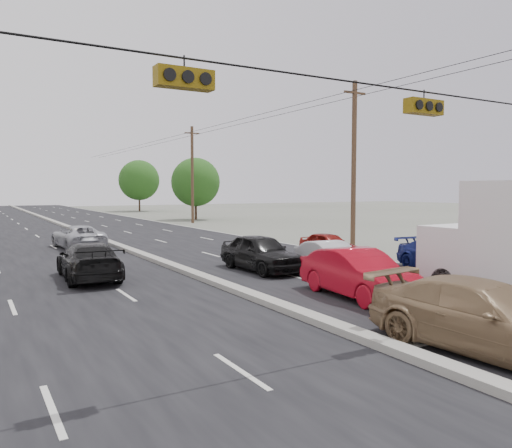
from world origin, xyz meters
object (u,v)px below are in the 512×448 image
object	(u,v)px
utility_pole_right_c	(192,174)
red_sedan	(358,274)
queue_car_b	(331,258)
oncoming_near	(89,261)
oncoming_far	(78,237)
queue_car_e	(329,245)
queue_car_a	(261,253)
queue_car_d	(444,256)
utility_pole_right_b	(354,163)
tan_sedan	(485,318)
tree_right_mid	(196,182)
tree_right_far	(139,180)

from	to	relation	value
utility_pole_right_c	red_sedan	world-z (taller)	utility_pole_right_c
utility_pole_right_c	queue_car_b	world-z (taller)	utility_pole_right_c
oncoming_near	oncoming_far	size ratio (longest dim) A/B	1.02
queue_car_e	oncoming_far	size ratio (longest dim) A/B	0.74
queue_car_a	queue_car_d	world-z (taller)	queue_car_a
utility_pole_right_b	oncoming_near	world-z (taller)	utility_pole_right_b
red_sedan	queue_car_d	world-z (taller)	red_sedan
oncoming_near	red_sedan	bearing A→B (deg)	134.26
tan_sedan	queue_car_e	bearing A→B (deg)	56.79
queue_car_a	queue_car_b	distance (m)	3.03
utility_pole_right_c	tan_sedan	xyz separation A→B (m)	(-10.82, -41.66, -4.34)
tan_sedan	queue_car_d	distance (m)	10.94
tree_right_mid	oncoming_near	distance (m)	38.52
utility_pole_right_b	utility_pole_right_c	world-z (taller)	same
tree_right_mid	queue_car_e	bearing A→B (deg)	-101.24
queue_car_a	queue_car_d	distance (m)	7.80
tree_right_far	oncoming_near	distance (m)	61.82
tan_sedan	oncoming_near	xyz separation A→B (m)	(-5.51, 13.25, -0.04)
queue_car_b	oncoming_far	world-z (taller)	oncoming_far
tree_right_mid	queue_car_a	size ratio (longest dim) A/B	1.54
tan_sedan	queue_car_b	world-z (taller)	tan_sedan
tan_sedan	queue_car_a	size ratio (longest dim) A/B	1.14
utility_pole_right_b	queue_car_d	distance (m)	10.54
queue_car_a	oncoming_far	distance (m)	13.67
tree_right_mid	tree_right_far	xyz separation A→B (m)	(1.00, 25.00, 0.62)
queue_car_a	queue_car_d	bearing A→B (deg)	-33.73
utility_pole_right_c	tan_sedan	bearing A→B (deg)	-104.57
tan_sedan	queue_car_b	size ratio (longest dim) A/B	1.30
oncoming_near	oncoming_far	bearing A→B (deg)	-95.64
utility_pole_right_c	tree_right_far	size ratio (longest dim) A/B	1.23
utility_pole_right_b	queue_car_e	xyz separation A→B (m)	(-3.99, -2.67, -4.49)
utility_pole_right_c	red_sedan	distance (m)	37.63
utility_pole_right_c	queue_car_e	distance (m)	28.31
queue_car_a	queue_car_b	xyz separation A→B (m)	(2.11, -2.17, -0.12)
tan_sedan	oncoming_near	size ratio (longest dim) A/B	1.06
utility_pole_right_b	utility_pole_right_c	size ratio (longest dim) A/B	1.00
tree_right_mid	queue_car_e	xyz separation A→B (m)	(-6.49, -32.67, -3.72)
utility_pole_right_b	queue_car_d	size ratio (longest dim) A/B	2.16
queue_car_b	queue_car_a	bearing A→B (deg)	141.01
tree_right_mid	queue_car_e	size ratio (longest dim) A/B	1.98
queue_car_b	queue_car_e	distance (m)	5.61
queue_car_a	queue_car_b	size ratio (longest dim) A/B	1.14
queue_car_b	utility_pole_right_c	bearing A→B (deg)	83.87
utility_pole_right_b	queue_car_e	distance (m)	6.57
tree_right_far	queue_car_b	bearing A→B (deg)	-99.94
tree_right_mid	utility_pole_right_c	bearing A→B (deg)	-116.57
queue_car_b	oncoming_near	distance (m)	9.70
red_sedan	oncoming_far	bearing A→B (deg)	110.77
utility_pole_right_b	queue_car_a	bearing A→B (deg)	-152.41
tree_right_mid	queue_car_b	world-z (taller)	tree_right_mid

